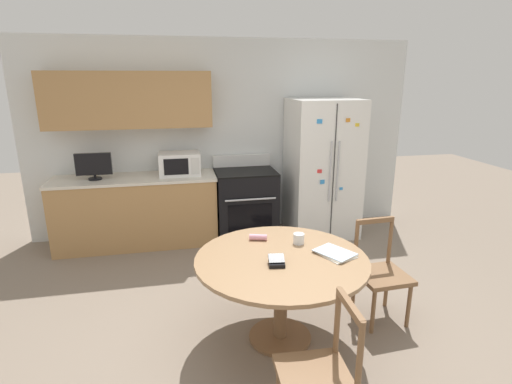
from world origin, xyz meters
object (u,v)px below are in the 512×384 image
object	(u,v)px
refrigerator	(322,168)
wallet	(277,262)
oven_range	(246,203)
countertop_tv	(94,165)
dining_chair_near	(319,376)
dining_chair_right	(381,274)
candle_glass	(299,239)
microwave	(180,164)

from	to	relation	value
refrigerator	wallet	distance (m)	2.62
oven_range	wallet	bearing A→B (deg)	-94.58
countertop_tv	dining_chair_near	size ratio (longest dim) A/B	0.47
wallet	oven_range	bearing A→B (deg)	85.42
oven_range	dining_chair_near	xyz separation A→B (m)	(-0.15, -3.22, -0.03)
dining_chair_near	wallet	world-z (taller)	dining_chair_near
dining_chair_right	wallet	world-z (taller)	dining_chair_right
wallet	candle_glass	bearing A→B (deg)	50.89
microwave	dining_chair_near	distance (m)	3.39
dining_chair_right	candle_glass	size ratio (longest dim) A/B	9.48
microwave	wallet	distance (m)	2.52
oven_range	dining_chair_right	size ratio (longest dim) A/B	1.20
dining_chair_near	candle_glass	distance (m)	1.27
refrigerator	dining_chair_near	distance (m)	3.40
refrigerator	microwave	xyz separation A→B (m)	(-1.89, 0.11, 0.12)
microwave	wallet	size ratio (longest dim) A/B	3.63
refrigerator	countertop_tv	world-z (taller)	refrigerator
refrigerator	microwave	distance (m)	1.90
microwave	countertop_tv	size ratio (longest dim) A/B	1.23
refrigerator	oven_range	xyz separation A→B (m)	(-1.05, 0.07, -0.45)
countertop_tv	dining_chair_right	distance (m)	3.51
refrigerator	candle_glass	distance (m)	2.18
dining_chair_near	dining_chair_right	distance (m)	1.45
oven_range	wallet	size ratio (longest dim) A/B	7.61
dining_chair_right	wallet	distance (m)	1.10
oven_range	refrigerator	bearing A→B (deg)	-3.82
countertop_tv	wallet	world-z (taller)	countertop_tv
dining_chair_near	dining_chair_right	xyz separation A→B (m)	(0.98, 1.08, 0.00)
refrigerator	dining_chair_right	world-z (taller)	refrigerator
microwave	dining_chair_near	world-z (taller)	microwave
oven_range	countertop_tv	size ratio (longest dim) A/B	2.57
dining_chair_right	candle_glass	xyz separation A→B (m)	(-0.73, 0.12, 0.34)
dining_chair_near	wallet	distance (m)	0.91
countertop_tv	dining_chair_near	xyz separation A→B (m)	(1.73, -3.22, -0.64)
refrigerator	candle_glass	bearing A→B (deg)	-115.89
microwave	oven_range	bearing A→B (deg)	-2.50
refrigerator	countertop_tv	xyz separation A→B (m)	(-2.92, 0.06, 0.16)
candle_glass	countertop_tv	bearing A→B (deg)	134.34
dining_chair_right	candle_glass	distance (m)	0.82
refrigerator	dining_chair_right	size ratio (longest dim) A/B	2.04
dining_chair_right	wallet	size ratio (longest dim) A/B	6.35
oven_range	candle_glass	world-z (taller)	oven_range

